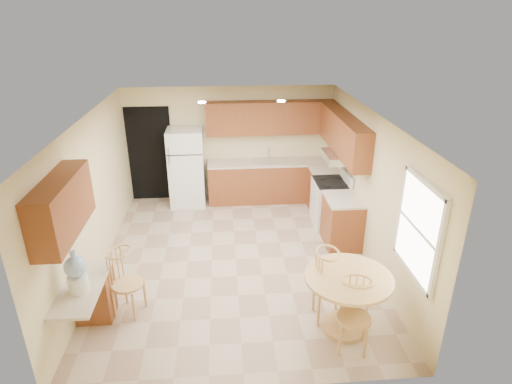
{
  "coord_description": "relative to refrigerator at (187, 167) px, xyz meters",
  "views": [
    {
      "loc": [
        -0.16,
        -6.34,
        4.03
      ],
      "look_at": [
        0.38,
        0.3,
        1.13
      ],
      "focal_mm": 30.0,
      "sensor_mm": 36.0,
      "label": 1
    }
  ],
  "objects": [
    {
      "name": "upper_cab_left",
      "position": [
        -1.13,
        -4.0,
        1.01
      ],
      "size": [
        0.33,
        1.4,
        0.7
      ],
      "primitive_type": "cube",
      "color": "brown",
      "rests_on": "wall_left"
    },
    {
      "name": "wall_back",
      "position": [
        0.95,
        0.35,
        0.41
      ],
      "size": [
        4.5,
        0.02,
        2.5
      ],
      "primitive_type": "cube",
      "color": "beige",
      "rests_on": "floor"
    },
    {
      "name": "can_light_a",
      "position": [
        0.45,
        -1.2,
        1.64
      ],
      "size": [
        0.14,
        0.14,
        0.02
      ],
      "primitive_type": "cylinder",
      "color": "white",
      "rests_on": "ceiling"
    },
    {
      "name": "desk_pedestal",
      "position": [
        -1.05,
        -3.72,
        -0.48
      ],
      "size": [
        0.48,
        0.42,
        0.72
      ],
      "primitive_type": "cube",
      "color": "brown",
      "rests_on": "floor"
    },
    {
      "name": "base_cab_right_a",
      "position": [
        2.9,
        -0.54,
        -0.41
      ],
      "size": [
        0.6,
        0.59,
        0.87
      ],
      "primitive_type": "cube",
      "color": "brown",
      "rests_on": "floor"
    },
    {
      "name": "floor",
      "position": [
        0.95,
        -2.4,
        -0.84
      ],
      "size": [
        5.5,
        5.5,
        0.0
      ],
      "primitive_type": "plane",
      "color": "tan",
      "rests_on": "ground"
    },
    {
      "name": "stove",
      "position": [
        2.88,
        -1.22,
        -0.37
      ],
      "size": [
        0.65,
        0.76,
        1.09
      ],
      "color": "white",
      "rests_on": "floor"
    },
    {
      "name": "wall_front",
      "position": [
        0.95,
        -5.15,
        0.41
      ],
      "size": [
        4.5,
        0.02,
        2.5
      ],
      "primitive_type": "cube",
      "color": "beige",
      "rests_on": "floor"
    },
    {
      "name": "wall_right",
      "position": [
        3.2,
        -2.4,
        0.41
      ],
      "size": [
        0.02,
        5.5,
        2.5
      ],
      "primitive_type": "cube",
      "color": "beige",
      "rests_on": "floor"
    },
    {
      "name": "base_cab_right_b",
      "position": [
        2.9,
        -2.0,
        -0.41
      ],
      "size": [
        0.6,
        0.8,
        0.87
      ],
      "primitive_type": "cube",
      "color": "brown",
      "rests_on": "floor"
    },
    {
      "name": "refrigerator",
      "position": [
        0.0,
        0.0,
        0.0
      ],
      "size": [
        0.74,
        0.72,
        1.69
      ],
      "color": "white",
      "rests_on": "floor"
    },
    {
      "name": "can_light_b",
      "position": [
        1.85,
        -1.2,
        1.64
      ],
      "size": [
        0.14,
        0.14,
        0.02
      ],
      "primitive_type": "cylinder",
      "color": "white",
      "rests_on": "ceiling"
    },
    {
      "name": "counter_right_b",
      "position": [
        2.9,
        -2.0,
        0.05
      ],
      "size": [
        0.63,
        0.8,
        0.04
      ],
      "primitive_type": "cube",
      "color": "beige",
      "rests_on": "base_cab_right_b"
    },
    {
      "name": "base_cab_back",
      "position": [
        1.83,
        0.05,
        -0.41
      ],
      "size": [
        2.75,
        0.6,
        0.87
      ],
      "primitive_type": "cube",
      "color": "brown",
      "rests_on": "floor"
    },
    {
      "name": "upper_cab_right",
      "position": [
        3.04,
        -1.19,
        1.01
      ],
      "size": [
        0.33,
        2.42,
        0.7
      ],
      "primitive_type": "cube",
      "color": "brown",
      "rests_on": "wall_right"
    },
    {
      "name": "doorway",
      "position": [
        -0.8,
        0.34,
        0.21
      ],
      "size": [
        0.9,
        0.02,
        2.1
      ],
      "primitive_type": "cube",
      "color": "black",
      "rests_on": "floor"
    },
    {
      "name": "chair_table_b",
      "position": [
        2.35,
        -4.69,
        -0.25
      ],
      "size": [
        0.43,
        0.46,
        0.98
      ],
      "rotation": [
        0.0,
        0.0,
        2.88
      ],
      "color": "tan",
      "rests_on": "floor"
    },
    {
      "name": "counter_back",
      "position": [
        1.83,
        0.05,
        0.05
      ],
      "size": [
        2.75,
        0.63,
        0.04
      ],
      "primitive_type": "cube",
      "color": "beige",
      "rests_on": "base_cab_back"
    },
    {
      "name": "upper_cab_back",
      "position": [
        1.83,
        0.19,
        1.01
      ],
      "size": [
        2.75,
        0.33,
        0.7
      ],
      "primitive_type": "cube",
      "color": "brown",
      "rests_on": "wall_back"
    },
    {
      "name": "desk_top",
      "position": [
        -1.05,
        -4.1,
        -0.09
      ],
      "size": [
        0.5,
        1.2,
        0.04
      ],
      "primitive_type": "cube",
      "color": "beige",
      "rests_on": "desk_pedestal"
    },
    {
      "name": "wall_left",
      "position": [
        -1.3,
        -2.4,
        0.41
      ],
      "size": [
        0.02,
        5.5,
        2.5
      ],
      "primitive_type": "cube",
      "color": "beige",
      "rests_on": "floor"
    },
    {
      "name": "ceiling",
      "position": [
        0.95,
        -2.4,
        1.66
      ],
      "size": [
        4.5,
        5.5,
        0.02
      ],
      "primitive_type": "cube",
      "color": "white",
      "rests_on": "wall_back"
    },
    {
      "name": "dining_table",
      "position": [
        2.35,
        -4.25,
        -0.29
      ],
      "size": [
        1.14,
        1.14,
        0.84
      ],
      "rotation": [
        0.0,
        0.0,
        -0.41
      ],
      "color": "tan",
      "rests_on": "floor"
    },
    {
      "name": "water_crock",
      "position": [
        -1.05,
        -4.17,
        0.18
      ],
      "size": [
        0.27,
        0.27,
        0.56
      ],
      "color": "white",
      "rests_on": "desk_top"
    },
    {
      "name": "chair_table_a",
      "position": [
        2.18,
        -4.1,
        -0.2
      ],
      "size": [
        0.46,
        0.6,
        1.05
      ],
      "rotation": [
        0.0,
        0.0,
        -1.57
      ],
      "color": "tan",
      "rests_on": "floor"
    },
    {
      "name": "counter_right_a",
      "position": [
        2.9,
        -0.54,
        0.05
      ],
      "size": [
        0.63,
        0.59,
        0.04
      ],
      "primitive_type": "cube",
      "color": "beige",
      "rests_on": "base_cab_right_a"
    },
    {
      "name": "range_hood",
      "position": [
        2.95,
        -1.22,
        0.58
      ],
      "size": [
        0.5,
        0.76,
        0.14
      ],
      "primitive_type": "cube",
      "color": "silver",
      "rests_on": "upper_cab_right"
    },
    {
      "name": "sink",
      "position": [
        1.8,
        0.05,
        0.07
      ],
      "size": [
        0.78,
        0.44,
        0.01
      ],
      "primitive_type": "cube",
      "color": "silver",
      "rests_on": "counter_back"
    },
    {
      "name": "window",
      "position": [
        3.18,
        -4.25,
        0.66
      ],
      "size": [
        0.06,
        1.12,
        1.3
      ],
      "color": "white",
      "rests_on": "wall_right"
    },
    {
      "name": "chair_desk",
      "position": [
        -0.6,
        -3.75,
        -0.24
      ],
      "size": [
        0.43,
        0.56,
        0.98
      ],
      "rotation": [
        0.0,
        0.0,
        -1.91
      ],
      "color": "tan",
      "rests_on": "floor"
    }
  ]
}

